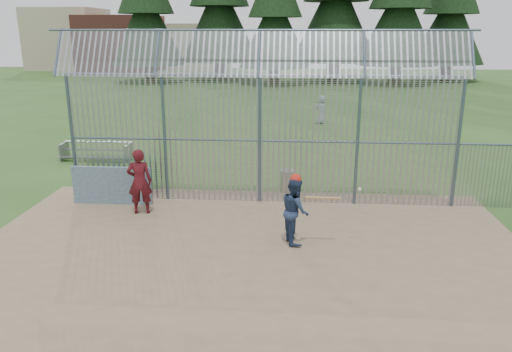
# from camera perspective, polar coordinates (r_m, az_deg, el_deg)

# --- Properties ---
(ground) EXTENTS (120.00, 120.00, 0.00)m
(ground) POSITION_cam_1_polar(r_m,az_deg,el_deg) (12.81, -0.70, -8.13)
(ground) COLOR #2D511E
(ground) RESTS_ON ground
(dirt_infield) EXTENTS (14.00, 10.00, 0.02)m
(dirt_infield) POSITION_cam_1_polar(r_m,az_deg,el_deg) (12.35, -0.90, -9.06)
(dirt_infield) COLOR #756047
(dirt_infield) RESTS_ON ground
(dugout_wall) EXTENTS (2.50, 0.12, 1.20)m
(dugout_wall) POSITION_cam_1_polar(r_m,az_deg,el_deg) (16.26, -16.14, -1.05)
(dugout_wall) COLOR #38566B
(dugout_wall) RESTS_ON dirt_infield
(batter) EXTENTS (0.84, 0.98, 1.72)m
(batter) POSITION_cam_1_polar(r_m,az_deg,el_deg) (12.79, 4.49, -3.95)
(batter) COLOR navy
(batter) RESTS_ON dirt_infield
(onlooker) EXTENTS (0.80, 0.61, 1.97)m
(onlooker) POSITION_cam_1_polar(r_m,az_deg,el_deg) (15.11, -13.16, -0.61)
(onlooker) COLOR maroon
(onlooker) RESTS_ON dirt_infield
(bg_kid_standing) EXTENTS (0.96, 0.82, 1.67)m
(bg_kid_standing) POSITION_cam_1_polar(r_m,az_deg,el_deg) (29.37, 7.43, 7.53)
(bg_kid_standing) COLOR gray
(bg_kid_standing) RESTS_ON ground
(batting_gear) EXTENTS (1.76, 0.33, 0.62)m
(batting_gear) POSITION_cam_1_polar(r_m,az_deg,el_deg) (12.52, 5.26, -0.74)
(batting_gear) COLOR red
(batting_gear) RESTS_ON ground
(trash_can) EXTENTS (0.56, 0.56, 0.82)m
(trash_can) POSITION_cam_1_polar(r_m,az_deg,el_deg) (16.98, 3.65, -0.51)
(trash_can) COLOR #95989E
(trash_can) RESTS_ON ground
(bleacher) EXTENTS (3.00, 0.95, 0.72)m
(bleacher) POSITION_cam_1_polar(r_m,az_deg,el_deg) (22.11, -17.81, 2.81)
(bleacher) COLOR slate
(bleacher) RESTS_ON ground
(backstop_fence) EXTENTS (20.09, 0.81, 5.30)m
(backstop_fence) POSITION_cam_1_polar(r_m,az_deg,el_deg) (15.34, 7.20, 5.17)
(backstop_fence) COLOR #47566B
(backstop_fence) RESTS_ON ground
(distant_buildings) EXTENTS (26.50, 10.50, 8.00)m
(distant_buildings) POSITION_cam_1_polar(r_m,az_deg,el_deg) (72.29, -15.68, 14.51)
(distant_buildings) COLOR brown
(distant_buildings) RESTS_ON ground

